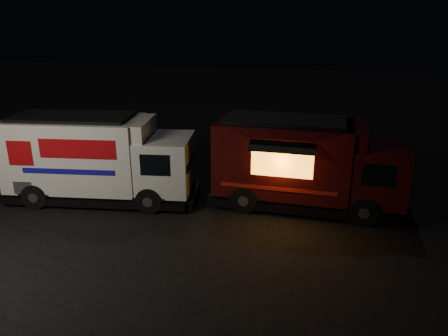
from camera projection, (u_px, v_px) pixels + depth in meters
ground at (124, 237)px, 12.08m from camera, size 80.00×80.00×0.00m
white_truck at (101, 158)px, 14.14m from camera, size 6.47×3.01×2.82m
red_truck at (309, 164)px, 13.62m from camera, size 6.09×2.31×2.82m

